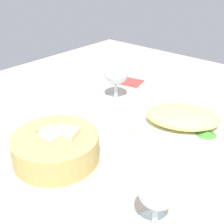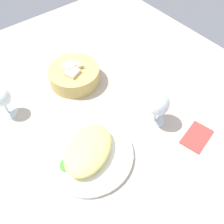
% 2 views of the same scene
% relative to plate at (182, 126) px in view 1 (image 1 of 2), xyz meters
% --- Properties ---
extents(ground_plane, '(1.40, 1.40, 0.02)m').
position_rel_plate_xyz_m(ground_plane, '(0.07, 0.11, -0.02)').
color(ground_plane, '#BBAB9A').
extents(plate, '(0.27, 0.27, 0.01)m').
position_rel_plate_xyz_m(plate, '(0.00, 0.00, 0.00)').
color(plate, white).
rests_on(plate, ground_plane).
extents(omelette, '(0.23, 0.21, 0.04)m').
position_rel_plate_xyz_m(omelette, '(-0.00, -0.00, 0.03)').
color(omelette, '#E3D471').
rests_on(omelette, plate).
extents(lettuce_garnish, '(0.05, 0.05, 0.01)m').
position_rel_plate_xyz_m(lettuce_garnish, '(-0.07, 0.01, 0.01)').
color(lettuce_garnish, '#418431').
rests_on(lettuce_garnish, plate).
extents(bread_basket, '(0.19, 0.19, 0.08)m').
position_rel_plate_xyz_m(bread_basket, '(0.15, 0.30, 0.03)').
color(bread_basket, tan).
rests_on(bread_basket, ground_plane).
extents(wine_glass_near, '(0.08, 0.08, 0.13)m').
position_rel_plate_xyz_m(wine_glass_near, '(0.25, -0.03, 0.08)').
color(wine_glass_near, silver).
rests_on(wine_glass_near, ground_plane).
extents(wine_glass_far, '(0.06, 0.06, 0.11)m').
position_rel_plate_xyz_m(wine_glass_far, '(-0.12, 0.32, 0.07)').
color(wine_glass_far, silver).
rests_on(wine_glass_far, ground_plane).
extents(folded_napkin, '(0.12, 0.09, 0.01)m').
position_rel_plate_xyz_m(folded_napkin, '(0.32, -0.16, -0.00)').
color(folded_napkin, red).
rests_on(folded_napkin, ground_plane).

